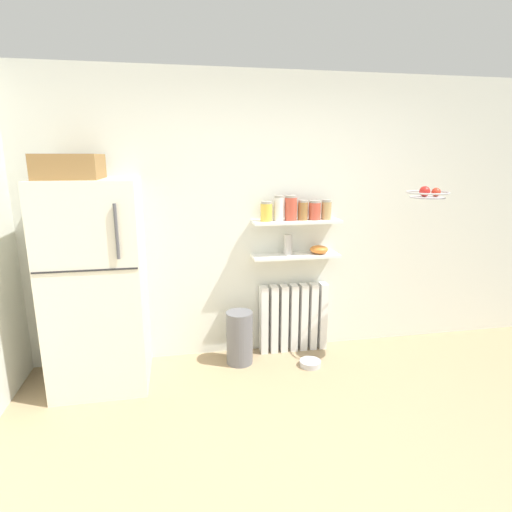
% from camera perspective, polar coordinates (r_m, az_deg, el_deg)
% --- Properties ---
extents(ground_plane, '(7.04, 7.04, 0.00)m').
position_cam_1_polar(ground_plane, '(3.02, 8.79, -24.79)').
color(ground_plane, '#9E8460').
extents(back_wall, '(7.04, 0.10, 2.60)m').
position_cam_1_polar(back_wall, '(3.90, 1.93, 5.25)').
color(back_wall, silver).
rests_on(back_wall, ground_plane).
extents(refrigerator, '(0.74, 0.72, 1.88)m').
position_cam_1_polar(refrigerator, '(3.58, -21.25, -3.17)').
color(refrigerator, silver).
rests_on(refrigerator, ground_plane).
extents(radiator, '(0.66, 0.12, 0.67)m').
position_cam_1_polar(radiator, '(4.09, 5.19, -8.49)').
color(radiator, white).
rests_on(radiator, ground_plane).
extents(wall_shelf_lower, '(0.82, 0.22, 0.02)m').
position_cam_1_polar(wall_shelf_lower, '(3.86, 5.51, 0.02)').
color(wall_shelf_lower, white).
extents(wall_shelf_upper, '(0.82, 0.22, 0.02)m').
position_cam_1_polar(wall_shelf_upper, '(3.80, 5.62, 4.76)').
color(wall_shelf_upper, white).
extents(storage_jar_0, '(0.11, 0.11, 0.18)m').
position_cam_1_polar(storage_jar_0, '(3.72, 1.45, 6.17)').
color(storage_jar_0, yellow).
rests_on(storage_jar_0, wall_shelf_upper).
extents(storage_jar_1, '(0.09, 0.09, 0.23)m').
position_cam_1_polar(storage_jar_1, '(3.74, 3.16, 6.59)').
color(storage_jar_1, silver).
rests_on(storage_jar_1, wall_shelf_upper).
extents(storage_jar_2, '(0.11, 0.11, 0.23)m').
position_cam_1_polar(storage_jar_2, '(3.77, 4.84, 6.61)').
color(storage_jar_2, '#C64C38').
rests_on(storage_jar_2, wall_shelf_upper).
extents(storage_jar_3, '(0.09, 0.09, 0.18)m').
position_cam_1_polar(storage_jar_3, '(3.80, 6.48, 6.30)').
color(storage_jar_3, olive).
rests_on(storage_jar_3, wall_shelf_upper).
extents(storage_jar_4, '(0.11, 0.11, 0.18)m').
position_cam_1_polar(storage_jar_4, '(3.84, 8.10, 6.27)').
color(storage_jar_4, '#C64C38').
rests_on(storage_jar_4, wall_shelf_upper).
extents(storage_jar_5, '(0.09, 0.09, 0.18)m').
position_cam_1_polar(storage_jar_5, '(3.88, 9.70, 6.32)').
color(storage_jar_5, tan).
rests_on(storage_jar_5, wall_shelf_upper).
extents(vase, '(0.08, 0.08, 0.19)m').
position_cam_1_polar(vase, '(3.82, 4.46, 1.55)').
color(vase, '#B2ADA8').
rests_on(vase, wall_shelf_lower).
extents(shelf_bowl, '(0.17, 0.17, 0.08)m').
position_cam_1_polar(shelf_bowl, '(3.92, 8.70, 0.89)').
color(shelf_bowl, orange).
rests_on(shelf_bowl, wall_shelf_lower).
extents(trash_bin, '(0.24, 0.24, 0.50)m').
position_cam_1_polar(trash_bin, '(3.86, -2.29, -11.21)').
color(trash_bin, slate).
rests_on(trash_bin, ground_plane).
extents(pet_food_bowl, '(0.19, 0.19, 0.05)m').
position_cam_1_polar(pet_food_bowl, '(3.93, 7.51, -14.47)').
color(pet_food_bowl, '#B7B7BC').
rests_on(pet_food_bowl, ground_plane).
extents(hanging_fruit_basket, '(0.35, 0.35, 0.10)m').
position_cam_1_polar(hanging_fruit_basket, '(3.77, 22.68, 8.00)').
color(hanging_fruit_basket, '#B2B2B7').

